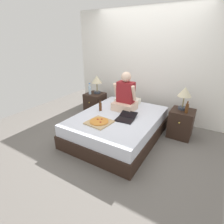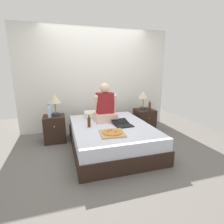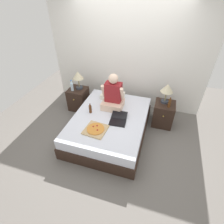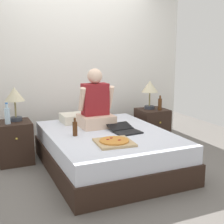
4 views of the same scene
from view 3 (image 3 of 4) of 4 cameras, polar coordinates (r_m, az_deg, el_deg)
The scene contains 14 objects.
ground_plane at distance 3.91m, azimuth -0.72°, elevation -6.85°, with size 5.77×5.77×0.00m, color #66605B.
wall_back at distance 4.35m, azimuth 4.83°, elevation 17.39°, with size 3.77×0.12×2.50m, color silver.
bed at distance 3.75m, azimuth -0.75°, elevation -4.31°, with size 1.50×1.95×0.47m.
nightstand_left at distance 4.57m, azimuth -10.88°, elevation 4.29°, with size 0.44×0.47×0.56m.
lamp_on_left_nightstand at distance 4.30m, azimuth -11.04°, elevation 11.35°, with size 0.26×0.26×0.45m.
water_bottle at distance 4.34m, azimuth -12.95°, elevation 8.15°, with size 0.07×0.07×0.28m.
nightstand_right at distance 4.14m, azimuth 16.38°, elevation -0.61°, with size 0.44×0.47×0.56m.
lamp_on_right_nightstand at distance 3.86m, azimuth 17.55°, elevation 7.04°, with size 0.26×0.26×0.45m.
beer_bottle at distance 3.85m, azimuth 18.26°, elevation 2.75°, with size 0.06×0.06×0.23m.
pillow at distance 4.14m, azimuth 0.24°, elevation 5.33°, with size 0.52×0.34×0.12m, color silver.
person_seated at distance 3.70m, azimuth 0.36°, elevation 5.29°, with size 0.47×0.40×0.78m.
laptop at distance 3.48m, azimuth 2.03°, elevation -2.61°, with size 0.35×0.44×0.07m.
pizza_box at distance 3.29m, azimuth -5.37°, elevation -5.67°, with size 0.43×0.43×0.05m.
beer_bottle_on_bed at distance 3.68m, azimuth -7.09°, elevation 1.01°, with size 0.06×0.06×0.22m.
Camera 3 is at (0.88, -2.66, 2.73)m, focal length 28.00 mm.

